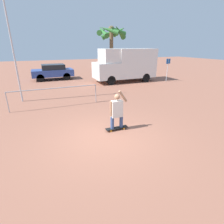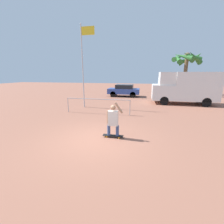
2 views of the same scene
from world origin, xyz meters
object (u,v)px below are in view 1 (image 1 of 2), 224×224
parked_car_blue (53,71)px  palm_tree_near_van (112,33)px  street_sign (168,67)px  skateboard (117,128)px  person_skateboarder (117,110)px  camper_van (126,64)px  flagpole (12,33)px

parked_car_blue → palm_tree_near_van: 9.55m
parked_car_blue → street_sign: bearing=-28.2°
parked_car_blue → street_sign: 11.10m
skateboard → person_skateboarder: person_skateboarder is taller
skateboard → person_skateboarder: bearing=-180.0°
camper_van → parked_car_blue: size_ratio=1.45×
skateboard → camper_van: bearing=61.2°
camper_van → flagpole: flagpole is taller
flagpole → street_sign: 12.53m
skateboard → palm_tree_near_van: size_ratio=0.16×
skateboard → camper_van: camper_van is taller
camper_van → palm_tree_near_van: (1.69, 7.37, 3.04)m
flagpole → palm_tree_near_van: bearing=46.2°
parked_car_blue → flagpole: (-2.38, -7.01, 3.03)m
palm_tree_near_van → street_sign: bearing=-78.3°
person_skateboarder → parked_car_blue: bearing=95.5°
camper_van → street_sign: bearing=-24.2°
parked_car_blue → palm_tree_near_van: palm_tree_near_van is taller
camper_van → flagpole: (-8.61, -3.35, 2.23)m
street_sign → parked_car_blue: bearing=151.8°
skateboard → street_sign: bearing=41.4°
person_skateboarder → flagpole: 7.41m
skateboard → street_sign: size_ratio=0.44×
palm_tree_near_van → street_sign: size_ratio=2.74×
camper_van → palm_tree_near_van: size_ratio=0.99×
parked_car_blue → flagpole: bearing=-108.8°
person_skateboarder → camper_van: (5.00, 9.11, 0.73)m
palm_tree_near_van → person_skateboarder: bearing=-112.1°
person_skateboarder → flagpole: size_ratio=0.23×
camper_van → flagpole: 9.51m
skateboard → camper_van: size_ratio=0.16×
parked_car_blue → skateboard: bearing=-84.5°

